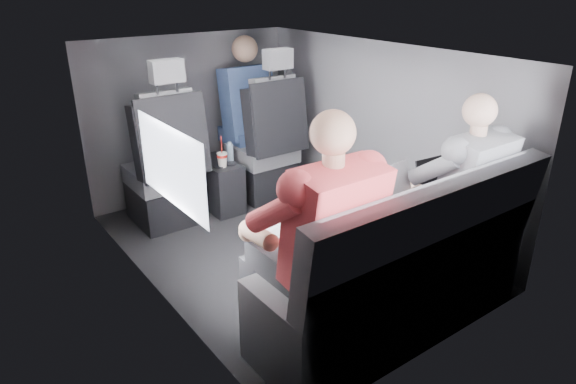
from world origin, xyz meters
TOP-DOWN VIEW (x-y plane):
  - floor at (0.00, 0.00)m, footprint 2.60×2.60m
  - ceiling at (0.00, 0.00)m, footprint 2.60×2.60m
  - panel_left at (-0.90, 0.00)m, footprint 0.02×2.60m
  - panel_right at (0.90, 0.00)m, footprint 0.02×2.60m
  - panel_front at (0.00, 1.30)m, footprint 1.80×0.02m
  - panel_back at (0.00, -1.30)m, footprint 1.80×0.02m
  - side_window at (-0.88, -0.30)m, footprint 0.02×0.75m
  - seatbelt at (0.45, 0.67)m, footprint 0.35×0.11m
  - front_seat_left at (-0.45, 0.84)m, footprint 0.52×0.58m
  - front_seat_right at (0.45, 0.84)m, footprint 0.52×0.58m
  - center_console at (0.00, 0.88)m, footprint 0.24×0.48m
  - rear_bench at (0.00, -1.06)m, footprint 1.60×0.57m
  - soda_cup at (-0.02, 0.75)m, footprint 0.08×0.08m
  - water_bottle at (0.10, 0.84)m, footprint 0.05×0.05m
  - laptop_white at (-0.45, -0.76)m, footprint 0.34×0.35m
  - laptop_silver at (0.05, -0.79)m, footprint 0.42×0.39m
  - laptop_black at (0.51, -0.77)m, footprint 0.35×0.33m
  - passenger_rear_left at (-0.50, -0.97)m, footprint 0.54×0.65m
  - passenger_rear_right at (0.50, -0.97)m, footprint 0.50×0.62m
  - passenger_front_right at (0.43, 1.10)m, footprint 0.43×0.43m

SIDE VIEW (x-z plane):
  - floor at x=0.00m, z-range 0.00..0.00m
  - center_console at x=0.00m, z-range 0.00..0.41m
  - rear_bench at x=0.00m, z-range -0.15..0.77m
  - front_seat_left at x=-0.45m, z-range -0.23..1.03m
  - front_seat_right at x=0.45m, z-range -0.23..1.03m
  - soda_cup at x=-0.02m, z-range 0.34..0.59m
  - water_bottle at x=0.10m, z-range 0.39..0.55m
  - passenger_rear_right at x=0.50m, z-range 0.02..1.24m
  - laptop_white at x=-0.45m, z-range 0.52..0.74m
  - laptop_black at x=0.51m, z-range 0.51..0.75m
  - laptop_silver at x=0.05m, z-range 0.50..0.78m
  - passenger_rear_left at x=-0.50m, z-range 0.01..1.29m
  - panel_left at x=-0.90m, z-range 0.00..1.35m
  - panel_right at x=0.90m, z-range 0.00..1.35m
  - panel_front at x=0.00m, z-range 0.00..1.35m
  - panel_back at x=0.00m, z-range 0.00..1.35m
  - passenger_front_right at x=0.43m, z-range 0.31..1.21m
  - seatbelt at x=0.45m, z-range 0.50..1.10m
  - side_window at x=-0.88m, z-range 0.69..1.11m
  - ceiling at x=0.00m, z-range 1.35..1.35m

